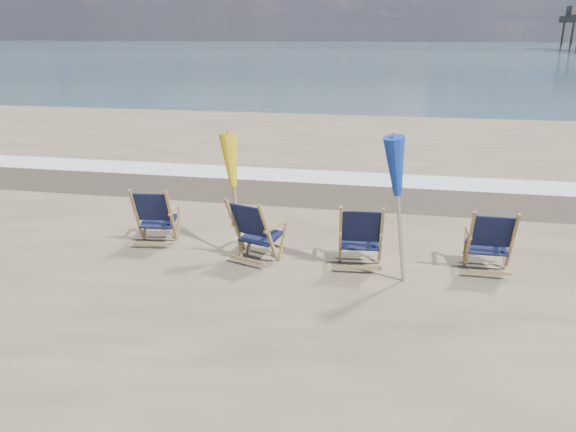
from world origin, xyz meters
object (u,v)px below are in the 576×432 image
at_px(beach_chair_1, 268,235).
at_px(umbrella_yellow, 234,167).
at_px(beach_chair_2, 381,238).
at_px(beach_chair_3, 512,244).
at_px(beach_chair_0, 171,217).
at_px(umbrella_blue, 402,172).

relative_size(beach_chair_1, umbrella_yellow, 0.55).
relative_size(beach_chair_2, beach_chair_3, 1.02).
bearing_deg(beach_chair_2, beach_chair_0, -10.65).
relative_size(beach_chair_3, umbrella_blue, 0.49).
bearing_deg(beach_chair_0, beach_chair_1, 155.39).
bearing_deg(umbrella_blue, beach_chair_0, 168.68).
relative_size(beach_chair_2, umbrella_blue, 0.50).
relative_size(beach_chair_0, umbrella_blue, 0.49).
bearing_deg(umbrella_blue, beach_chair_3, 19.54).
height_order(beach_chair_2, umbrella_blue, umbrella_blue).
bearing_deg(umbrella_yellow, beach_chair_3, 0.11).
bearing_deg(umbrella_blue, beach_chair_2, 121.47).
distance_m(beach_chair_0, umbrella_blue, 4.10).
relative_size(umbrella_yellow, umbrella_blue, 0.91).
bearing_deg(beach_chair_3, beach_chair_2, 5.32).
distance_m(beach_chair_0, beach_chair_3, 5.54).
bearing_deg(beach_chair_3, beach_chair_1, 5.78).
bearing_deg(beach_chair_3, umbrella_yellow, -0.01).
height_order(beach_chair_3, umbrella_blue, umbrella_blue).
relative_size(beach_chair_0, umbrella_yellow, 0.53).
relative_size(beach_chair_1, beach_chair_3, 1.02).
height_order(umbrella_yellow, umbrella_blue, umbrella_blue).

